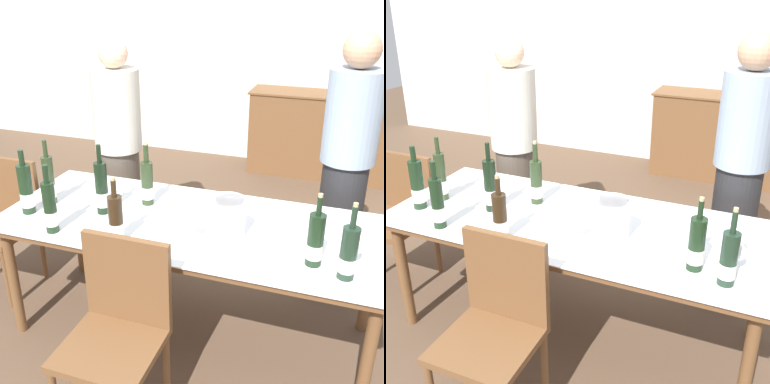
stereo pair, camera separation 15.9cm
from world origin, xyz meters
The scene contains 20 objects.
ground_plane centered at (0.00, 0.00, 0.00)m, with size 12.00×12.00×0.00m, color brown.
back_wall centered at (0.00, 3.11, 1.40)m, with size 8.00×0.10×2.80m.
sideboard_cabinet centered at (0.43, 2.82, 0.44)m, with size 1.50×0.46×0.87m.
dining_table centered at (0.00, 0.00, 0.67)m, with size 2.12×0.89×0.73m.
ice_bucket centered at (0.22, -0.08, 0.84)m, with size 0.19×0.19×0.21m.
wine_bottle_0 centered at (0.67, -0.21, 0.85)m, with size 0.08×0.08×0.36m.
wine_bottle_1 centered at (-0.32, 0.13, 0.86)m, with size 0.07×0.07×0.38m.
wine_bottle_2 centered at (-0.51, -0.05, 0.87)m, with size 0.07×0.07×0.40m.
wine_bottle_3 centered at (0.82, -0.27, 0.85)m, with size 0.08×0.08×0.37m.
wine_bottle_4 centered at (-0.29, -0.32, 0.85)m, with size 0.07×0.07×0.35m.
wine_bottle_5 centered at (-0.65, -0.34, 0.86)m, with size 0.07×0.07×0.37m.
wine_bottle_6 centered at (-0.86, -0.05, 0.87)m, with size 0.06×0.06×0.39m.
wine_bottle_7 centered at (-0.91, -0.19, 0.86)m, with size 0.08×0.08×0.37m.
wine_glass_0 centered at (0.83, -0.02, 0.84)m, with size 0.08×0.08×0.16m.
wine_glass_1 centered at (0.07, -0.16, 0.81)m, with size 0.08×0.08×0.13m.
wine_glass_2 centered at (0.84, -0.14, 0.82)m, with size 0.08×0.08×0.14m.
chair_near_front centered at (-0.11, -0.67, 0.53)m, with size 0.42×0.42×0.92m.
chair_left_end centered at (-1.36, 0.08, 0.50)m, with size 0.42×0.42×0.87m.
person_host centered at (-0.80, 0.70, 0.79)m, with size 0.33×0.33×1.59m.
person_guest_left centered at (0.75, 0.75, 0.85)m, with size 0.33×0.33×1.69m.
Camera 2 is at (0.92, -2.13, 1.95)m, focal length 45.00 mm.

